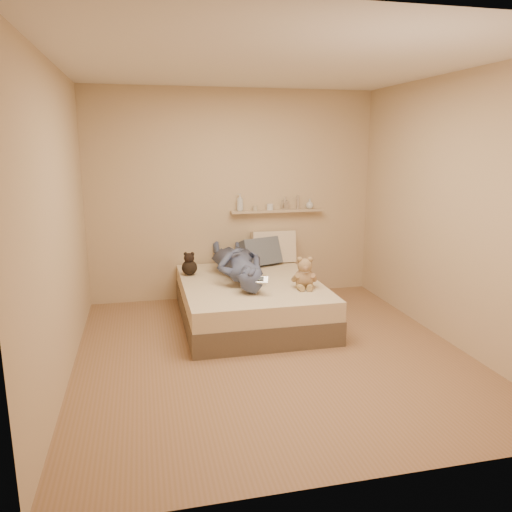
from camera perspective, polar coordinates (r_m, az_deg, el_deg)
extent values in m
plane|color=#8D6649|center=(4.82, 1.76, -11.00)|extent=(3.80, 3.80, 0.00)
plane|color=silver|center=(4.46, 2.00, 21.22)|extent=(3.80, 3.80, 0.00)
plane|color=tan|center=(6.30, -2.56, 6.89)|extent=(3.60, 0.00, 3.60)
plane|color=tan|center=(2.70, 12.19, -1.30)|extent=(3.60, 0.00, 3.60)
plane|color=tan|center=(4.37, -21.65, 3.40)|extent=(0.00, 3.80, 3.80)
plane|color=tan|center=(5.22, 21.44, 4.80)|extent=(0.00, 3.80, 3.80)
cube|color=brown|center=(5.62, -0.64, -6.11)|extent=(1.50, 1.90, 0.25)
cube|color=beige|center=(5.55, -0.65, -3.91)|extent=(1.48, 1.88, 0.20)
cube|color=silver|center=(4.98, 0.33, -2.74)|extent=(0.20, 0.14, 0.06)
cube|color=black|center=(4.97, 0.32, -2.58)|extent=(0.11, 0.07, 0.03)
sphere|color=#916A4F|center=(5.28, 5.55, -2.54)|extent=(0.21, 0.21, 0.21)
sphere|color=tan|center=(5.23, 5.60, -1.11)|extent=(0.15, 0.15, 0.15)
sphere|color=#937A51|center=(5.21, 5.02, -0.39)|extent=(0.06, 0.06, 0.06)
sphere|color=tan|center=(5.22, 6.21, -0.38)|extent=(0.06, 0.06, 0.06)
sphere|color=#836348|center=(5.17, 5.68, -1.43)|extent=(0.06, 0.06, 0.06)
cylinder|color=olive|center=(5.25, 4.55, -2.48)|extent=(0.07, 0.14, 0.12)
cylinder|color=#977050|center=(5.27, 6.61, -2.46)|extent=(0.11, 0.14, 0.12)
cylinder|color=tan|center=(5.21, 5.09, -3.57)|extent=(0.06, 0.14, 0.07)
cylinder|color=#9E8354|center=(5.22, 6.18, -3.56)|extent=(0.11, 0.15, 0.07)
cylinder|color=beige|center=(5.25, 5.59, -1.78)|extent=(0.13, 0.13, 0.02)
sphere|color=black|center=(5.82, -7.61, -1.31)|extent=(0.18, 0.18, 0.18)
sphere|color=black|center=(5.78, -7.65, -0.24)|extent=(0.12, 0.12, 0.12)
sphere|color=black|center=(5.78, -8.06, 0.24)|extent=(0.04, 0.04, 0.04)
sphere|color=black|center=(5.77, -7.28, 0.24)|extent=(0.04, 0.04, 0.04)
cube|color=beige|center=(6.37, 2.02, 1.05)|extent=(0.55, 0.23, 0.42)
cube|color=slate|center=(6.20, 0.59, 0.44)|extent=(0.56, 0.41, 0.37)
imported|color=#3F4A64|center=(5.64, -2.14, -0.73)|extent=(0.56, 1.50, 0.36)
cube|color=tan|center=(6.39, 2.43, 5.17)|extent=(1.20, 0.12, 0.03)
imported|color=silver|center=(6.27, -1.84, 6.16)|extent=(0.11, 0.11, 0.22)
cylinder|color=beige|center=(6.31, -0.10, 5.50)|extent=(0.06, 0.06, 0.06)
cylinder|color=silver|center=(6.36, 1.61, 5.63)|extent=(0.09, 0.09, 0.08)
imported|color=silver|center=(6.41, 3.34, 6.05)|extent=(0.10, 0.09, 0.16)
cylinder|color=silver|center=(6.45, 4.79, 6.13)|extent=(0.04, 0.04, 0.18)
imported|color=silver|center=(6.51, 6.15, 5.94)|extent=(0.14, 0.14, 0.13)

